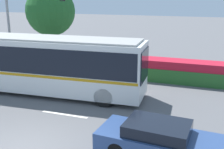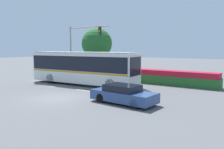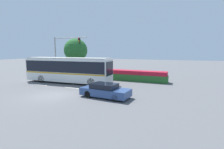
{
  "view_description": "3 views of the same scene",
  "coord_description": "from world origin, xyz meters",
  "px_view_note": "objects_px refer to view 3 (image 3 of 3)",
  "views": [
    {
      "loc": [
        6.22,
        -7.5,
        5.51
      ],
      "look_at": [
        1.38,
        6.14,
        1.38
      ],
      "focal_mm": 44.87,
      "sensor_mm": 36.0,
      "label": 1
    },
    {
      "loc": [
        12.72,
        -11.46,
        3.65
      ],
      "look_at": [
        2.77,
        3.09,
        1.62
      ],
      "focal_mm": 37.11,
      "sensor_mm": 36.0,
      "label": 2
    },
    {
      "loc": [
        11.28,
        -11.9,
        4.09
      ],
      "look_at": [
        3.88,
        5.12,
        1.52
      ],
      "focal_mm": 27.25,
      "sensor_mm": 36.0,
      "label": 3
    }
  ],
  "objects_px": {
    "sedan_foreground": "(105,91)",
    "street_tree_left": "(76,50)",
    "traffic_light_pole": "(63,50)",
    "city_bus": "(68,69)"
  },
  "relations": [
    {
      "from": "sedan_foreground",
      "to": "traffic_light_pole",
      "type": "height_order",
      "value": "traffic_light_pole"
    },
    {
      "from": "city_bus",
      "to": "street_tree_left",
      "type": "distance_m",
      "value": 8.34
    },
    {
      "from": "city_bus",
      "to": "traffic_light_pole",
      "type": "relative_size",
      "value": 1.86
    },
    {
      "from": "sedan_foreground",
      "to": "traffic_light_pole",
      "type": "distance_m",
      "value": 14.45
    },
    {
      "from": "sedan_foreground",
      "to": "street_tree_left",
      "type": "bearing_deg",
      "value": 138.27
    },
    {
      "from": "sedan_foreground",
      "to": "traffic_light_pole",
      "type": "bearing_deg",
      "value": 147.88
    },
    {
      "from": "sedan_foreground",
      "to": "street_tree_left",
      "type": "xyz_separation_m",
      "value": [
        -11.2,
        11.49,
        3.62
      ]
    },
    {
      "from": "sedan_foreground",
      "to": "street_tree_left",
      "type": "relative_size",
      "value": 0.73
    },
    {
      "from": "city_bus",
      "to": "street_tree_left",
      "type": "xyz_separation_m",
      "value": [
        -3.75,
        7.07,
        2.37
      ]
    },
    {
      "from": "city_bus",
      "to": "traffic_light_pole",
      "type": "height_order",
      "value": "traffic_light_pole"
    }
  ]
}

